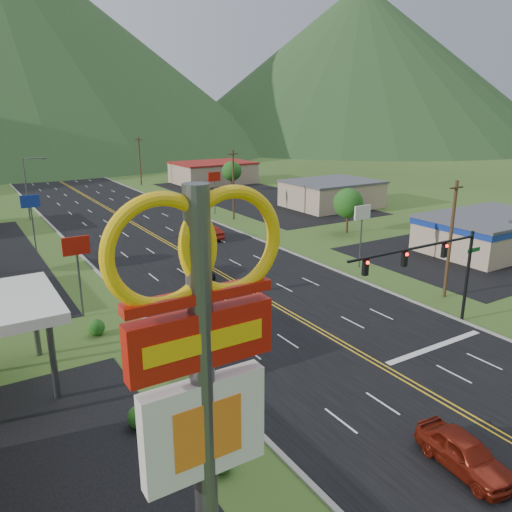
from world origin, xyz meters
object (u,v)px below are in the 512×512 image
car_red_near (465,454)px  car_dark_mid (199,270)px  pylon_sign (202,380)px  streetlight_west (28,184)px  traffic_signal (434,262)px  car_red_far (207,233)px

car_red_near → car_dark_mid: 30.57m
pylon_sign → streetlight_west: pylon_sign is taller
streetlight_west → car_dark_mid: 37.58m
traffic_signal → pylon_sign: bearing=-152.9°
car_red_near → car_red_far: bearing=84.3°
traffic_signal → car_red_far: 32.85m
traffic_signal → car_dark_mid: 22.20m
car_dark_mid → car_red_far: size_ratio=0.99×
traffic_signal → streetlight_west: 58.88m
pylon_sign → car_red_far: size_ratio=2.84×
streetlight_west → car_dark_mid: size_ratio=1.85×
streetlight_west → car_red_near: bearing=-83.2°
car_red_near → car_dark_mid: size_ratio=0.97×
traffic_signal → streetlight_west: size_ratio=1.46×
car_dark_mid → traffic_signal: bearing=-58.1°
pylon_sign → traffic_signal: pylon_sign is taller
streetlight_west → car_red_near: streetlight_west is taller
pylon_sign → car_dark_mid: (14.89, 31.93, -8.59)m
pylon_sign → car_dark_mid: 36.27m
car_dark_mid → car_red_far: car_red_far is taller
car_red_near → car_dark_mid: (1.59, 30.53, -0.10)m
pylon_sign → car_red_near: 15.84m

